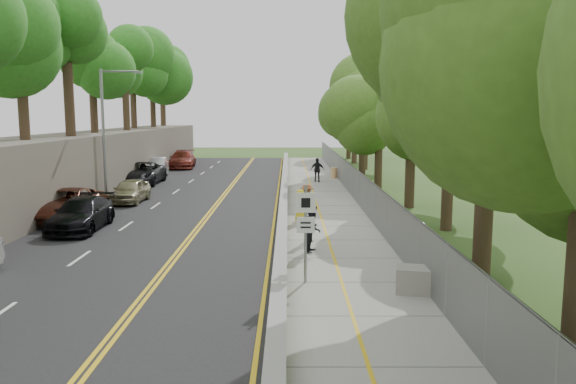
# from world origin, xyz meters

# --- Properties ---
(ground) EXTENTS (140.00, 140.00, 0.00)m
(ground) POSITION_xyz_m (0.00, 0.00, 0.00)
(ground) COLOR #33511E
(ground) RESTS_ON ground
(road) EXTENTS (11.20, 66.00, 0.04)m
(road) POSITION_xyz_m (-5.40, 15.00, 0.02)
(road) COLOR black
(road) RESTS_ON ground
(sidewalk) EXTENTS (4.20, 66.00, 0.05)m
(sidewalk) POSITION_xyz_m (2.55, 15.00, 0.03)
(sidewalk) COLOR gray
(sidewalk) RESTS_ON ground
(jersey_barrier) EXTENTS (0.42, 66.00, 0.60)m
(jersey_barrier) POSITION_xyz_m (0.25, 15.00, 0.30)
(jersey_barrier) COLOR #C3E913
(jersey_barrier) RESTS_ON ground
(rock_embankment) EXTENTS (5.00, 66.00, 4.00)m
(rock_embankment) POSITION_xyz_m (-13.50, 15.00, 2.00)
(rock_embankment) COLOR #595147
(rock_embankment) RESTS_ON ground
(chainlink_fence) EXTENTS (0.04, 66.00, 2.00)m
(chainlink_fence) POSITION_xyz_m (4.65, 15.00, 1.00)
(chainlink_fence) COLOR slate
(chainlink_fence) RESTS_ON ground
(trees_embankment) EXTENTS (6.40, 66.00, 13.00)m
(trees_embankment) POSITION_xyz_m (-13.00, 15.00, 10.50)
(trees_embankment) COLOR #358724
(trees_embankment) RESTS_ON rock_embankment
(trees_fenceside) EXTENTS (7.00, 66.00, 14.00)m
(trees_fenceside) POSITION_xyz_m (7.00, 15.00, 7.00)
(trees_fenceside) COLOR #4E7C27
(trees_fenceside) RESTS_ON ground
(streetlight) EXTENTS (2.52, 0.22, 8.00)m
(streetlight) POSITION_xyz_m (-10.46, 14.00, 4.64)
(streetlight) COLOR gray
(streetlight) RESTS_ON ground
(signpost) EXTENTS (0.62, 0.09, 3.10)m
(signpost) POSITION_xyz_m (1.05, -3.02, 1.96)
(signpost) COLOR gray
(signpost) RESTS_ON sidewalk
(construction_barrel) EXTENTS (0.54, 0.54, 0.89)m
(construction_barrel) POSITION_xyz_m (4.30, 26.00, 0.49)
(construction_barrel) COLOR orange
(construction_barrel) RESTS_ON sidewalk
(concrete_block) EXTENTS (1.29, 1.08, 0.76)m
(concrete_block) POSITION_xyz_m (4.30, -4.00, 0.43)
(concrete_block) COLOR gray
(concrete_block) RESTS_ON sidewalk
(car_2) EXTENTS (2.73, 5.68, 1.56)m
(car_2) POSITION_xyz_m (-10.60, 7.59, 0.82)
(car_2) COLOR #5D2B1D
(car_2) RESTS_ON road
(car_3) EXTENTS (2.14, 5.06, 1.46)m
(car_3) POSITION_xyz_m (-9.00, 5.20, 0.77)
(car_3) COLOR black
(car_3) RESTS_ON road
(car_4) EXTENTS (1.77, 4.22, 1.42)m
(car_4) POSITION_xyz_m (-9.00, 13.24, 0.75)
(car_4) COLOR gray
(car_4) RESTS_ON road
(car_5) EXTENTS (2.27, 5.19, 1.66)m
(car_5) POSITION_xyz_m (-10.60, 26.45, 0.87)
(car_5) COLOR #ABAEB2
(car_5) RESTS_ON road
(car_6) EXTENTS (2.83, 6.02, 1.66)m
(car_6) POSITION_xyz_m (-10.60, 22.05, 0.87)
(car_6) COLOR black
(car_6) RESTS_ON road
(car_7) EXTENTS (2.89, 5.98, 1.68)m
(car_7) POSITION_xyz_m (-9.93, 35.14, 0.88)
(car_7) COLOR maroon
(car_7) RESTS_ON road
(car_8) EXTENTS (2.24, 4.75, 1.57)m
(car_8) POSITION_xyz_m (-10.60, 38.00, 0.83)
(car_8) COLOR #B9B9BE
(car_8) RESTS_ON road
(painter_0) EXTENTS (0.77, 0.92, 1.61)m
(painter_0) POSITION_xyz_m (1.10, 6.98, 0.86)
(painter_0) COLOR yellow
(painter_0) RESTS_ON sidewalk
(painter_1) EXTENTS (0.54, 0.70, 1.71)m
(painter_1) POSITION_xyz_m (1.45, 2.86, 0.90)
(painter_1) COLOR silver
(painter_1) RESTS_ON sidewalk
(painter_2) EXTENTS (0.92, 1.05, 1.83)m
(painter_2) POSITION_xyz_m (1.45, 1.00, 0.97)
(painter_2) COLOR black
(painter_2) RESTS_ON sidewalk
(painter_3) EXTENTS (0.69, 1.17, 1.80)m
(painter_3) POSITION_xyz_m (1.45, 7.70, 0.95)
(painter_3) COLOR brown
(painter_3) RESTS_ON sidewalk
(person_far) EXTENTS (1.12, 0.52, 1.87)m
(person_far) POSITION_xyz_m (2.80, 23.52, 0.98)
(person_far) COLOR black
(person_far) RESTS_ON sidewalk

